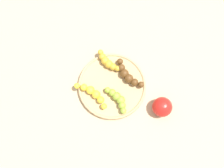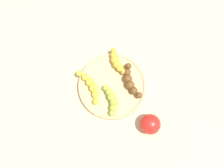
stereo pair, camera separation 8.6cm
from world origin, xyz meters
name	(u,v)px [view 2 (the right image)]	position (x,y,z in m)	size (l,w,h in m)	color
ground_plane	(112,87)	(0.00, 0.00, 0.00)	(2.40, 2.40, 0.00)	tan
fruit_bowl	(112,86)	(0.00, 0.00, 0.01)	(0.26, 0.26, 0.02)	tan
banana_yellow	(91,86)	(0.00, 0.08, 0.03)	(0.14, 0.08, 0.03)	yellow
banana_green	(111,100)	(-0.06, 0.01, 0.04)	(0.12, 0.05, 0.03)	#8CAD38
banana_overripe	(130,81)	(0.00, -0.07, 0.04)	(0.14, 0.06, 0.03)	#593819
banana_spotted	(117,62)	(0.09, -0.03, 0.03)	(0.11, 0.05, 0.03)	gold
apple_red	(150,124)	(-0.16, -0.12, 0.04)	(0.07, 0.07, 0.07)	red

